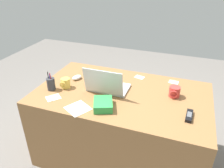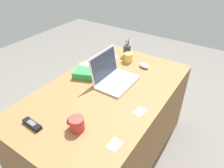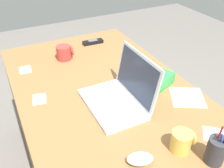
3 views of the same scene
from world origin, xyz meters
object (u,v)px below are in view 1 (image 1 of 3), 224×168
(coffee_mug_white, at_px, (174,92))
(cordless_phone, at_px, (189,116))
(pen_holder, at_px, (51,84))
(coffee_mug_tall, at_px, (65,83))
(laptop, at_px, (107,86))
(computer_mouse, at_px, (77,77))
(snack_bag, at_px, (103,104))

(coffee_mug_white, xyz_separation_m, cordless_phone, (-0.13, 0.25, -0.03))
(pen_holder, bearing_deg, coffee_mug_tall, -144.43)
(laptop, height_order, cordless_phone, laptop)
(coffee_mug_white, bearing_deg, cordless_phone, 118.02)
(computer_mouse, bearing_deg, laptop, -175.41)
(coffee_mug_white, xyz_separation_m, coffee_mug_tall, (0.92, 0.18, -0.00))
(computer_mouse, xyz_separation_m, snack_bag, (-0.41, 0.35, 0.01))
(snack_bag, bearing_deg, pen_holder, -10.80)
(coffee_mug_tall, height_order, cordless_phone, coffee_mug_tall)
(coffee_mug_white, height_order, pen_holder, pen_holder)
(coffee_mug_white, bearing_deg, pen_holder, 13.65)
(laptop, relative_size, snack_bag, 1.96)
(coffee_mug_white, height_order, cordless_phone, coffee_mug_white)
(coffee_mug_tall, height_order, pen_holder, pen_holder)
(cordless_phone, bearing_deg, coffee_mug_white, -61.98)
(computer_mouse, relative_size, coffee_mug_white, 0.98)
(coffee_mug_white, distance_m, pen_holder, 1.05)
(computer_mouse, height_order, coffee_mug_white, coffee_mug_white)
(coffee_mug_white, bearing_deg, coffee_mug_tall, 10.85)
(computer_mouse, height_order, snack_bag, snack_bag)
(cordless_phone, bearing_deg, pen_holder, -0.11)
(snack_bag, bearing_deg, laptop, -75.78)
(laptop, bearing_deg, snack_bag, 104.22)
(coffee_mug_tall, xyz_separation_m, cordless_phone, (-1.06, 0.07, -0.03))
(coffee_mug_white, distance_m, snack_bag, 0.61)
(computer_mouse, height_order, coffee_mug_tall, coffee_mug_tall)
(laptop, bearing_deg, coffee_mug_white, -169.61)
(computer_mouse, bearing_deg, cordless_phone, -172.61)
(computer_mouse, distance_m, coffee_mug_white, 0.91)
(computer_mouse, bearing_deg, pen_holder, 85.86)
(laptop, xyz_separation_m, coffee_mug_white, (-0.56, -0.10, -0.01))
(computer_mouse, relative_size, snack_bag, 0.56)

